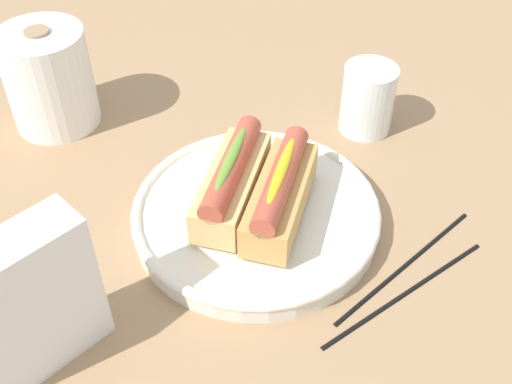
% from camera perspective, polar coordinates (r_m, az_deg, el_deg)
% --- Properties ---
extents(ground_plane, '(2.40, 2.40, 0.00)m').
position_cam_1_polar(ground_plane, '(0.68, 0.63, -4.15)').
color(ground_plane, '#9E7A56').
extents(serving_bowl, '(0.27, 0.27, 0.03)m').
position_cam_1_polar(serving_bowl, '(0.69, 0.00, -2.01)').
color(serving_bowl, silver).
rests_on(serving_bowl, ground_plane).
extents(hotdog_front, '(0.16, 0.08, 0.06)m').
position_cam_1_polar(hotdog_front, '(0.65, 2.26, -0.08)').
color(hotdog_front, tan).
rests_on(hotdog_front, serving_bowl).
extents(hotdog_back, '(0.16, 0.08, 0.06)m').
position_cam_1_polar(hotdog_back, '(0.67, -2.21, 1.06)').
color(hotdog_back, '#DBB270').
rests_on(hotdog_back, serving_bowl).
extents(water_glass, '(0.07, 0.07, 0.09)m').
position_cam_1_polar(water_glass, '(0.82, 10.17, 8.11)').
color(water_glass, white).
rests_on(water_glass, ground_plane).
extents(paper_towel_roll, '(0.11, 0.11, 0.13)m').
position_cam_1_polar(paper_towel_roll, '(0.85, -18.45, 9.81)').
color(paper_towel_roll, white).
rests_on(paper_towel_roll, ground_plane).
extents(napkin_box, '(0.12, 0.07, 0.15)m').
position_cam_1_polar(napkin_box, '(0.57, -19.76, -9.43)').
color(napkin_box, white).
rests_on(napkin_box, ground_plane).
extents(chopstick_near, '(0.21, 0.08, 0.01)m').
position_cam_1_polar(chopstick_near, '(0.67, 13.56, -6.49)').
color(chopstick_near, black).
rests_on(chopstick_near, ground_plane).
extents(chopstick_far, '(0.20, 0.10, 0.01)m').
position_cam_1_polar(chopstick_far, '(0.65, 13.72, -8.64)').
color(chopstick_far, black).
rests_on(chopstick_far, ground_plane).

